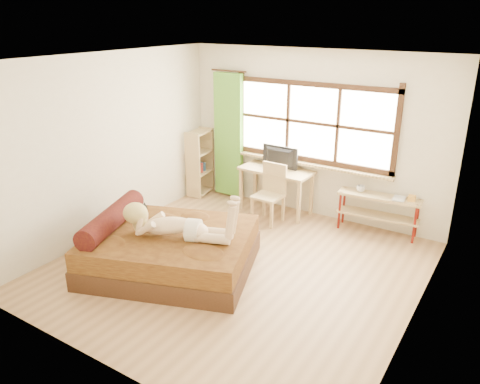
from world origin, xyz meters
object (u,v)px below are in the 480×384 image
Objects in this scene: bed at (167,249)px; bookshelf at (200,162)px; woman at (175,214)px; desk at (276,175)px; kitten at (135,210)px; chair at (271,190)px; pipe_shelf at (379,206)px.

bookshelf is at bearing 98.16° from bed.
bed is 0.59m from woman.
desk is at bearing 67.81° from woman.
bed is 1.73× the size of woman.
kitten is 2.24m from chair.
desk is at bearing 47.50° from kitten.
chair is 0.77× the size of pipe_shelf.
bed is 2.08× the size of bookshelf.
kitten is 0.25× the size of pipe_shelf.
pipe_shelf is 3.33m from bookshelf.
desk is 1.30× the size of chair.
bookshelf reaches higher than chair.
woman is at bearing -90.07° from desk.
bed reaches higher than desk.
woman is 1.20× the size of bookshelf.
pipe_shelf is at bearing -4.50° from bookshelf.
desk is 0.40m from chair.
woman is at bearing -29.12° from bed.
bookshelf is at bearing 85.30° from kitten.
bookshelf is (-0.63, 2.33, -0.03)m from kitten.
woman is at bearing -93.26° from chair.
woman is 0.90m from kitten.
bed is 2.64× the size of chair.
pipe_shelf is (1.83, 2.60, -0.38)m from woman.
bookshelf reaches higher than woman.
woman reaches higher than kitten.
desk reaches higher than pipe_shelf.
chair is 1.70m from pipe_shelf.
pipe_shelf is at bearing 6.26° from desk.
woman is at bearing -129.98° from pipe_shelf.
bookshelf reaches higher than bed.
bookshelf is at bearing 177.15° from pipe_shelf.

